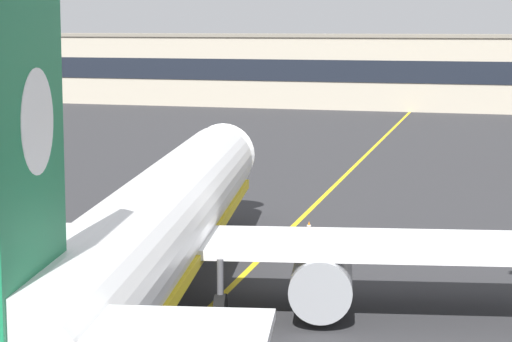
# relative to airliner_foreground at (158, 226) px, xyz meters

# --- Properties ---
(taxiway_centreline) EXTENTS (14.04, 179.50, 0.01)m
(taxiway_centreline) POSITION_rel_airliner_foreground_xyz_m (0.52, 15.43, -3.37)
(taxiway_centreline) COLOR yellow
(taxiway_centreline) RESTS_ON ground
(airliner_foreground) EXTENTS (32.28, 41.12, 11.65)m
(airliner_foreground) POSITION_rel_airliner_foreground_xyz_m (0.00, 0.00, 0.00)
(airliner_foreground) COLOR white
(airliner_foreground) RESTS_ON ground
(safety_cone_by_nose_gear) EXTENTS (0.44, 0.44, 0.55)m
(safety_cone_by_nose_gear) POSITION_rel_airliner_foreground_xyz_m (1.49, 16.97, -3.11)
(safety_cone_by_nose_gear) COLOR orange
(safety_cone_by_nose_gear) RESTS_ON ground
(terminal_building) EXTENTS (141.00, 12.40, 9.70)m
(terminal_building) POSITION_rel_airliner_foreground_xyz_m (-4.23, 100.11, 1.49)
(terminal_building) COLOR #B2A893
(terminal_building) RESTS_ON ground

